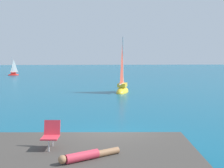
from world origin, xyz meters
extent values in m
plane|color=#0F5675|center=(0.00, 0.00, 0.00)|extent=(160.00, 160.00, 0.00)
cube|color=#423D38|center=(-0.98, -3.05, 0.35)|extent=(6.92, 4.73, 0.69)
cube|color=#3F423C|center=(-2.85, -0.69, 0.00)|extent=(1.14, 1.40, 0.84)
cube|color=#3F3830|center=(-2.97, -0.53, 0.00)|extent=(1.05, 1.26, 0.92)
ellipsoid|color=yellow|center=(1.84, 14.39, 0.00)|extent=(1.76, 3.08, 1.00)
cube|color=yellow|center=(1.84, 14.39, 0.66)|extent=(1.02, 1.42, 0.33)
cylinder|color=#B7B7BC|center=(1.92, 14.65, 2.78)|extent=(0.11, 0.11, 4.55)
cylinder|color=#B2B2B7|center=(1.67, 13.77, 0.82)|extent=(0.59, 1.78, 0.09)
pyramid|color=#DB4C38|center=(1.78, 14.16, 2.60)|extent=(0.45, 1.42, 3.46)
ellipsoid|color=red|center=(-14.22, 35.67, 0.00)|extent=(1.83, 1.30, 0.60)
cube|color=red|center=(-14.22, 35.67, 0.40)|extent=(0.87, 0.71, 0.20)
cylinder|color=#B7B7BC|center=(-14.37, 35.60, 1.66)|extent=(0.07, 0.07, 2.73)
cylinder|color=#B2B2B7|center=(-13.88, 35.84, 0.49)|extent=(1.00, 0.52, 0.05)
pyramid|color=white|center=(-14.09, 35.73, 1.55)|extent=(0.80, 0.41, 2.07)
cylinder|color=#DB384C|center=(-0.92, -3.50, 0.81)|extent=(0.91, 0.62, 0.24)
cylinder|color=#9E704C|center=(-0.25, -3.16, 0.78)|extent=(0.71, 0.48, 0.18)
sphere|color=#9E704C|center=(-1.41, -3.75, 0.83)|extent=(0.22, 0.22, 0.22)
cube|color=#E03342|center=(-1.89, -2.55, 1.04)|extent=(0.51, 0.55, 0.04)
cube|color=#E03342|center=(-1.88, -2.29, 1.27)|extent=(0.49, 0.18, 0.45)
cylinder|color=silver|center=(-1.91, -2.76, 0.87)|extent=(0.04, 0.04, 0.35)
cylinder|color=silver|center=(-1.88, -2.29, 0.87)|extent=(0.04, 0.04, 0.35)
camera|label=1|loc=(-0.54, -10.48, 3.47)|focal=44.14mm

